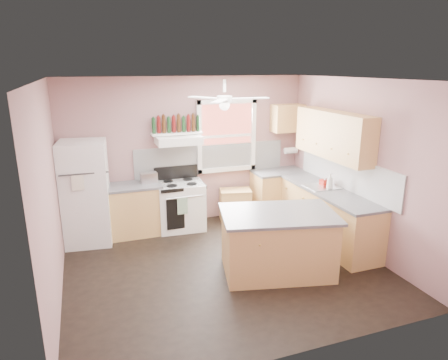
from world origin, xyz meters
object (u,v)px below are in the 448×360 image
object	(u,v)px
island	(277,244)
refrigerator	(86,193)
toaster	(149,178)
stove	(181,206)
cart	(235,205)

from	to	relation	value
island	refrigerator	bearing A→B (deg)	154.93
toaster	island	size ratio (longest dim) A/B	0.19
stove	cart	bearing A→B (deg)	7.27
refrigerator	stove	world-z (taller)	refrigerator
toaster	stove	size ratio (longest dim) A/B	0.33
stove	refrigerator	bearing A→B (deg)	-174.06
toaster	refrigerator	bearing A→B (deg)	-176.81
refrigerator	cart	distance (m)	2.75
stove	island	xyz separation A→B (m)	(0.92, -2.03, 0.00)
toaster	cart	world-z (taller)	toaster
toaster	cart	distance (m)	1.77
refrigerator	island	world-z (taller)	refrigerator
toaster	cart	size ratio (longest dim) A/B	0.48
refrigerator	stove	size ratio (longest dim) A/B	2.00
stove	island	bearing A→B (deg)	-61.69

